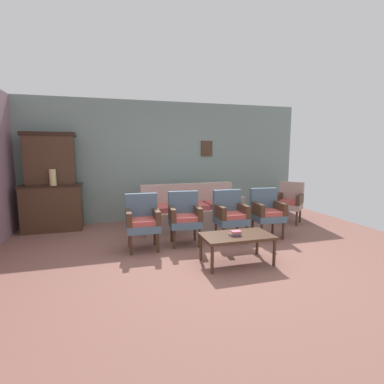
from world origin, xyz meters
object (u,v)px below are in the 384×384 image
at_px(armchair_by_doorway, 143,219).
at_px(armchair_row_middle, 267,211).
at_px(wingback_chair_by_fireplace, 290,200).
at_px(side_cabinet, 53,207).
at_px(floral_couch, 192,212).
at_px(armchair_near_cabinet, 185,215).
at_px(coffee_table, 237,238).
at_px(vase_on_cabinet, 53,177).
at_px(book_stack_on_table, 236,233).
at_px(floor_vase_by_wall, 286,200).
at_px(armchair_near_couch_end, 230,213).

xyz_separation_m(armchair_by_doorway, armchair_row_middle, (2.29, 0.04, 0.00)).
bearing_deg(armchair_by_doorway, wingback_chair_by_fireplace, 14.32).
height_order(side_cabinet, armchair_by_doorway, side_cabinet).
distance_m(floral_couch, armchair_near_cabinet, 1.08).
distance_m(wingback_chair_by_fireplace, coffee_table, 2.82).
distance_m(armchair_by_doorway, wingback_chair_by_fireplace, 3.46).
height_order(side_cabinet, coffee_table, side_cabinet).
relative_size(vase_on_cabinet, armchair_by_doorway, 0.35).
distance_m(vase_on_cabinet, book_stack_on_table, 3.73).
bearing_deg(armchair_row_middle, armchair_near_cabinet, 179.00).
bearing_deg(book_stack_on_table, wingback_chair_by_fireplace, 40.72).
relative_size(armchair_near_cabinet, floor_vase_by_wall, 1.16).
height_order(armchair_by_doorway, wingback_chair_by_fireplace, same).
xyz_separation_m(armchair_near_cabinet, armchair_near_couch_end, (0.82, -0.05, 0.00)).
bearing_deg(book_stack_on_table, coffee_table, 38.65).
bearing_deg(coffee_table, armchair_near_cabinet, 115.25).
relative_size(floral_couch, book_stack_on_table, 12.57).
height_order(wingback_chair_by_fireplace, book_stack_on_table, wingback_chair_by_fireplace).
relative_size(side_cabinet, wingback_chair_by_fireplace, 1.28).
bearing_deg(floor_vase_by_wall, book_stack_on_table, -134.86).
bearing_deg(floor_vase_by_wall, coffee_table, -134.77).
relative_size(coffee_table, book_stack_on_table, 6.06).
distance_m(vase_on_cabinet, armchair_row_middle, 4.13).
relative_size(armchair_by_doorway, armchair_near_cabinet, 1.00).
distance_m(armchair_near_couch_end, coffee_table, 1.06).
distance_m(armchair_row_middle, wingback_chair_by_fireplace, 1.33).
bearing_deg(floor_vase_by_wall, armchair_near_couch_end, -144.95).
height_order(floral_couch, armchair_near_couch_end, same).
height_order(vase_on_cabinet, armchair_by_doorway, vase_on_cabinet).
xyz_separation_m(armchair_near_couch_end, floor_vase_by_wall, (2.18, 1.53, -0.11)).
bearing_deg(wingback_chair_by_fireplace, armchair_by_doorway, -165.68).
bearing_deg(vase_on_cabinet, armchair_near_couch_end, -25.22).
bearing_deg(armchair_by_doorway, armchair_row_middle, 0.99).
distance_m(side_cabinet, floral_couch, 2.81).
distance_m(armchair_near_cabinet, armchair_near_couch_end, 0.82).
height_order(armchair_row_middle, book_stack_on_table, armchair_row_middle).
relative_size(armchair_near_cabinet, armchair_near_couch_end, 1.00).
bearing_deg(vase_on_cabinet, side_cabinet, 110.79).
height_order(vase_on_cabinet, armchair_row_middle, vase_on_cabinet).
xyz_separation_m(armchair_near_cabinet, armchair_row_middle, (1.57, -0.03, 0.00)).
distance_m(armchair_row_middle, floor_vase_by_wall, 2.08).
relative_size(side_cabinet, floral_couch, 0.56).
bearing_deg(book_stack_on_table, armchair_near_cabinet, 112.92).
relative_size(floral_couch, floor_vase_by_wall, 2.68).
relative_size(armchair_near_cabinet, wingback_chair_by_fireplace, 1.00).
height_order(vase_on_cabinet, floor_vase_by_wall, vase_on_cabinet).
distance_m(armchair_near_couch_end, wingback_chair_by_fireplace, 1.99).
relative_size(side_cabinet, book_stack_on_table, 7.00).
xyz_separation_m(vase_on_cabinet, armchair_row_middle, (3.83, -1.43, -0.59)).
xyz_separation_m(coffee_table, floor_vase_by_wall, (2.51, 2.53, 0.01)).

